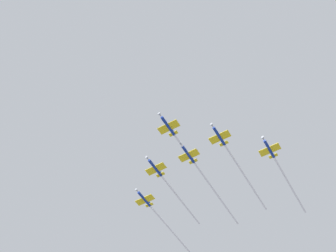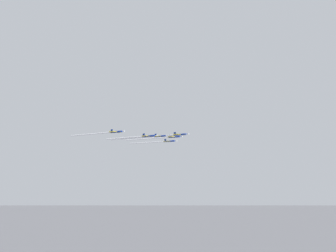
% 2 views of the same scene
% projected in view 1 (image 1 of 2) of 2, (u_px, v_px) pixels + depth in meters
% --- Properties ---
extents(jet_lead, '(46.75, 21.44, 2.13)m').
position_uv_depth(jet_lead, '(189.00, 155.00, 146.39)').
color(jet_lead, navy).
extents(jet_port_inner, '(42.70, 19.72, 2.13)m').
position_uv_depth(jet_port_inner, '(235.00, 160.00, 148.33)').
color(jet_port_inner, navy).
extents(jet_starboard_inner, '(35.88, 16.83, 2.13)m').
position_uv_depth(jet_starboard_inner, '(168.00, 184.00, 152.84)').
color(jet_starboard_inner, navy).
extents(jet_port_outer, '(42.89, 19.80, 2.13)m').
position_uv_depth(jet_port_outer, '(205.00, 177.00, 152.23)').
color(jet_port_outer, navy).
extents(jet_starboard_outer, '(38.41, 17.90, 2.13)m').
position_uv_depth(jet_starboard_outer, '(280.00, 169.00, 148.95)').
color(jet_starboard_outer, navy).
extents(jet_center_rear, '(40.85, 18.94, 2.13)m').
position_uv_depth(jet_center_rear, '(160.00, 217.00, 165.49)').
color(jet_center_rear, navy).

